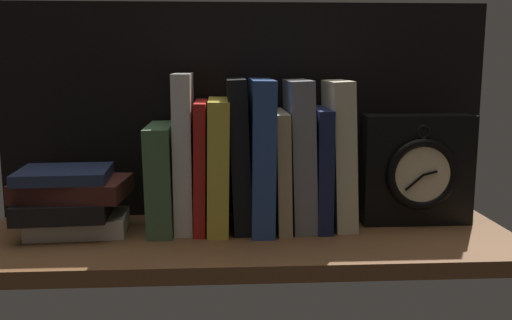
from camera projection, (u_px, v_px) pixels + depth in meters
The scene contains 14 objects.
ground_plane at pixel (248, 242), 93.25cm from camera, with size 87.04×29.28×2.50cm, color brown.
back_panel at pixel (244, 111), 103.59cm from camera, with size 87.04×1.20×38.06cm, color black.
book_green_romantic at pixel (162, 177), 95.67cm from camera, with size 4.06×15.00×17.49cm, color #476B44.
book_white_catcher at pixel (184, 152), 95.18cm from camera, with size 2.97×12.28×25.91cm, color silver.
book_red_requiem at pixel (201, 165), 95.73cm from camera, with size 1.87×13.57×21.39cm, color red.
book_yellow_seinlanguage at pixel (218, 164), 95.89cm from camera, with size 3.42×15.26×21.67cm, color gold.
book_black_skeptic at pixel (239, 154), 95.81cm from camera, with size 3.01×13.14×25.03cm, color black.
book_blue_modern at pixel (261, 154), 96.04cm from camera, with size 3.68×16.73×24.93cm, color #2D4C8E.
book_tan_shortstories at pixel (280, 169), 96.69cm from camera, with size 2.21×15.18×19.67cm, color tan.
book_gray_chess at pixel (300, 154), 96.45cm from camera, with size 3.77×13.14×24.79cm, color gray.
book_navy_bierce at pixel (320, 168), 97.06cm from camera, with size 2.51×13.61×20.14cm, color #192147.
book_cream_twain at pixel (339, 154), 96.87cm from camera, with size 3.49×12.16×24.69cm, color beige.
framed_clock at pixel (417, 170), 98.46cm from camera, with size 18.87×6.52×18.87cm.
book_stack_side at pixel (71, 200), 93.00cm from camera, with size 18.20×14.19×10.81cm.
Camera 1 is at (-4.26, -89.49, 27.92)cm, focal length 40.21 mm.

